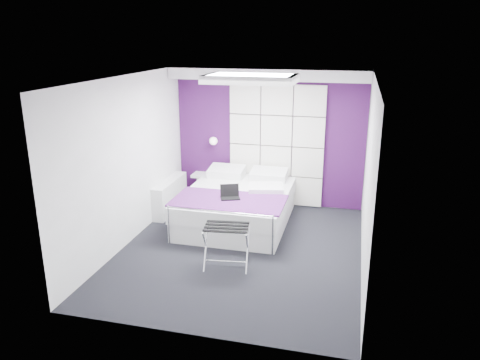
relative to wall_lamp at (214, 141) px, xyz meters
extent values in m
plane|color=black|center=(1.05, -2.06, -1.22)|extent=(4.40, 4.40, 0.00)
plane|color=white|center=(1.05, -2.06, 1.38)|extent=(4.40, 4.40, 0.00)
plane|color=silver|center=(1.05, 0.14, 0.08)|extent=(3.60, 0.00, 3.60)
plane|color=silver|center=(-0.75, -2.06, 0.08)|extent=(0.00, 4.40, 4.40)
plane|color=silver|center=(2.85, -2.06, 0.08)|extent=(0.00, 4.40, 4.40)
cube|color=#3B0F44|center=(1.05, 0.13, 0.08)|extent=(3.58, 0.02, 2.58)
cube|color=white|center=(1.05, -0.11, 1.28)|extent=(3.58, 0.50, 0.20)
sphere|color=white|center=(0.00, 0.00, 0.00)|extent=(0.15, 0.15, 0.15)
cube|color=white|center=(-0.64, -0.76, -0.92)|extent=(0.22, 1.20, 0.60)
cube|color=white|center=(0.72, -1.03, -1.06)|extent=(1.71, 2.14, 0.32)
cube|color=white|center=(0.72, -1.03, -0.77)|extent=(1.75, 2.18, 0.27)
cube|color=#53195B|center=(0.72, -1.57, -0.62)|extent=(1.81, 0.96, 0.03)
cube|color=white|center=(-0.21, -0.04, -0.70)|extent=(0.43, 0.33, 0.05)
cube|color=black|center=(0.98, -2.60, -0.62)|extent=(0.62, 0.46, 0.01)
cube|color=black|center=(0.73, -1.51, -0.59)|extent=(0.31, 0.21, 0.02)
cube|color=black|center=(0.73, -1.40, -0.48)|extent=(0.31, 0.01, 0.20)
camera|label=1|loc=(2.63, -8.42, 1.96)|focal=35.00mm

